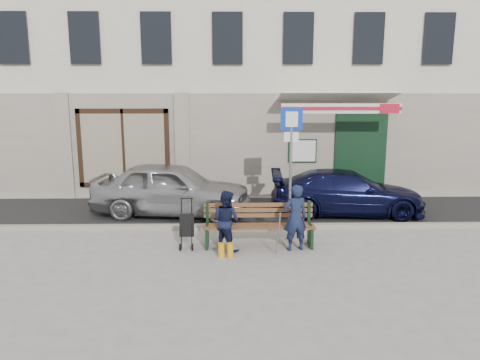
{
  "coord_description": "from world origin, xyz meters",
  "views": [
    {
      "loc": [
        0.09,
        -9.43,
        3.44
      ],
      "look_at": [
        0.31,
        1.6,
        1.2
      ],
      "focal_mm": 35.0,
      "sensor_mm": 36.0,
      "label": 1
    }
  ],
  "objects_px": {
    "parking_sign": "(291,146)",
    "stroller": "(187,226)",
    "bench": "(257,226)",
    "man": "(295,218)",
    "car_silver": "(172,189)",
    "woman": "(226,221)",
    "car_navy": "(347,192)"
  },
  "relations": [
    {
      "from": "man",
      "to": "bench",
      "type": "bearing_deg",
      "value": -30.75
    },
    {
      "from": "car_silver",
      "to": "bench",
      "type": "height_order",
      "value": "car_silver"
    },
    {
      "from": "car_navy",
      "to": "woman",
      "type": "bearing_deg",
      "value": 134.29
    },
    {
      "from": "car_silver",
      "to": "woman",
      "type": "height_order",
      "value": "car_silver"
    },
    {
      "from": "woman",
      "to": "stroller",
      "type": "xyz_separation_m",
      "value": [
        -0.85,
        0.18,
        -0.17
      ]
    },
    {
      "from": "parking_sign",
      "to": "man",
      "type": "distance_m",
      "value": 2.3
    },
    {
      "from": "parking_sign",
      "to": "bench",
      "type": "relative_size",
      "value": 1.21
    },
    {
      "from": "bench",
      "to": "stroller",
      "type": "height_order",
      "value": "stroller"
    },
    {
      "from": "man",
      "to": "woman",
      "type": "bearing_deg",
      "value": -14.24
    },
    {
      "from": "car_navy",
      "to": "bench",
      "type": "distance_m",
      "value": 3.64
    },
    {
      "from": "bench",
      "to": "stroller",
      "type": "relative_size",
      "value": 2.25
    },
    {
      "from": "stroller",
      "to": "car_navy",
      "type": "bearing_deg",
      "value": 30.97
    },
    {
      "from": "car_navy",
      "to": "bench",
      "type": "relative_size",
      "value": 1.71
    },
    {
      "from": "bench",
      "to": "car_navy",
      "type": "bearing_deg",
      "value": 44.87
    },
    {
      "from": "parking_sign",
      "to": "man",
      "type": "bearing_deg",
      "value": -97.72
    },
    {
      "from": "parking_sign",
      "to": "car_navy",
      "type": "bearing_deg",
      "value": 24.58
    },
    {
      "from": "bench",
      "to": "woman",
      "type": "distance_m",
      "value": 0.72
    },
    {
      "from": "car_silver",
      "to": "parking_sign",
      "type": "bearing_deg",
      "value": -98.98
    },
    {
      "from": "car_navy",
      "to": "bench",
      "type": "bearing_deg",
      "value": 138.33
    },
    {
      "from": "car_silver",
      "to": "man",
      "type": "bearing_deg",
      "value": -126.38
    },
    {
      "from": "car_navy",
      "to": "man",
      "type": "distance_m",
      "value": 3.34
    },
    {
      "from": "car_silver",
      "to": "bench",
      "type": "distance_m",
      "value": 3.36
    },
    {
      "from": "car_navy",
      "to": "stroller",
      "type": "bearing_deg",
      "value": 126.12
    },
    {
      "from": "man",
      "to": "woman",
      "type": "height_order",
      "value": "man"
    },
    {
      "from": "car_silver",
      "to": "man",
      "type": "height_order",
      "value": "car_silver"
    },
    {
      "from": "parking_sign",
      "to": "stroller",
      "type": "bearing_deg",
      "value": -148.67
    },
    {
      "from": "man",
      "to": "stroller",
      "type": "relative_size",
      "value": 1.33
    },
    {
      "from": "bench",
      "to": "woman",
      "type": "height_order",
      "value": "woman"
    },
    {
      "from": "car_silver",
      "to": "woman",
      "type": "bearing_deg",
      "value": -144.52
    },
    {
      "from": "car_navy",
      "to": "bench",
      "type": "height_order",
      "value": "car_navy"
    },
    {
      "from": "man",
      "to": "stroller",
      "type": "xyz_separation_m",
      "value": [
        -2.3,
        0.2,
        -0.24
      ]
    },
    {
      "from": "bench",
      "to": "man",
      "type": "height_order",
      "value": "man"
    }
  ]
}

